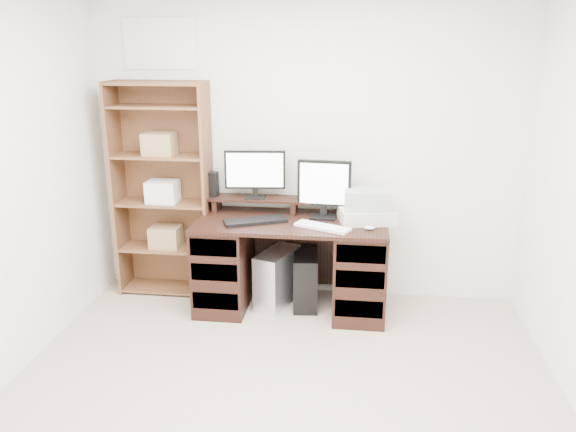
% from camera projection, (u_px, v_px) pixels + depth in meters
% --- Properties ---
extents(room, '(3.54, 4.04, 2.54)m').
position_uv_depth(room, '(267.00, 224.00, 2.70)').
color(room, '#B9A68F').
rests_on(room, ground).
extents(desk, '(1.50, 0.70, 0.75)m').
position_uv_depth(desk, '(291.00, 263.00, 4.52)').
color(desk, black).
rests_on(desk, ground).
extents(riser_shelf, '(1.40, 0.22, 0.12)m').
position_uv_depth(riser_shelf, '(294.00, 202.00, 4.59)').
color(riser_shelf, black).
rests_on(riser_shelf, desk).
extents(monitor_wide, '(0.49, 0.14, 0.39)m').
position_uv_depth(monitor_wide, '(255.00, 172.00, 4.54)').
color(monitor_wide, black).
rests_on(monitor_wide, riser_shelf).
extents(monitor_small, '(0.42, 0.17, 0.46)m').
position_uv_depth(monitor_small, '(324.00, 187.00, 4.42)').
color(monitor_small, black).
rests_on(monitor_small, desk).
extents(speaker, '(0.09, 0.09, 0.20)m').
position_uv_depth(speaker, '(213.00, 184.00, 4.62)').
color(speaker, black).
rests_on(speaker, riser_shelf).
extents(keyboard_black, '(0.51, 0.34, 0.03)m').
position_uv_depth(keyboard_black, '(255.00, 221.00, 4.35)').
color(keyboard_black, black).
rests_on(keyboard_black, desk).
extents(keyboard_white, '(0.44, 0.30, 0.02)m').
position_uv_depth(keyboard_white, '(322.00, 227.00, 4.22)').
color(keyboard_white, white).
rests_on(keyboard_white, desk).
extents(mouse, '(0.10, 0.08, 0.03)m').
position_uv_depth(mouse, '(369.00, 228.00, 4.19)').
color(mouse, silver).
rests_on(mouse, desk).
extents(printer, '(0.47, 0.39, 0.10)m').
position_uv_depth(printer, '(367.00, 215.00, 4.37)').
color(printer, '#BCB7A4').
rests_on(printer, desk).
extents(basket, '(0.36, 0.27, 0.15)m').
position_uv_depth(basket, '(367.00, 199.00, 4.34)').
color(basket, '#989EA2').
rests_on(basket, printer).
extents(tower_silver, '(0.35, 0.51, 0.47)m').
position_uv_depth(tower_silver, '(277.00, 278.00, 4.62)').
color(tower_silver, silver).
rests_on(tower_silver, ground).
extents(tower_black, '(0.24, 0.47, 0.45)m').
position_uv_depth(tower_black, '(305.00, 279.00, 4.63)').
color(tower_black, black).
rests_on(tower_black, ground).
extents(bookshelf, '(0.80, 0.30, 1.80)m').
position_uv_depth(bookshelf, '(164.00, 189.00, 4.70)').
color(bookshelf, brown).
rests_on(bookshelf, ground).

